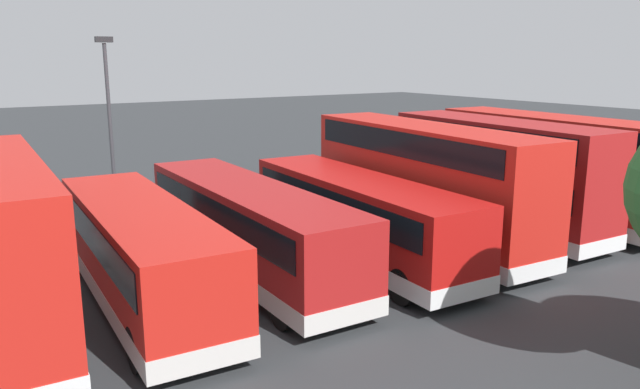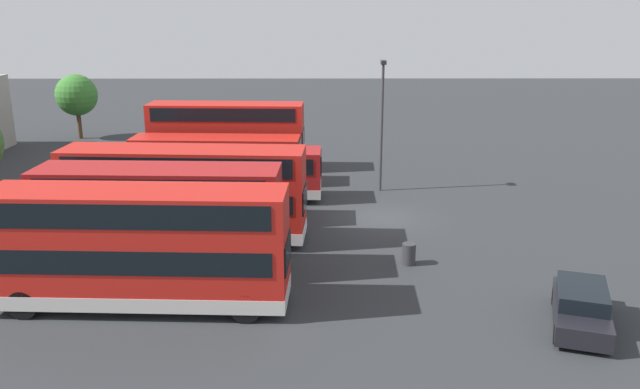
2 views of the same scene
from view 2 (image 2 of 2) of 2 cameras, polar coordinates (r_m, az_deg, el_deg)
name	(u,v)px [view 2 (image 2 of 2)]	position (r m, az deg, el deg)	size (l,w,h in m)	color
ground_plane	(382,218)	(34.79, 5.51, -2.06)	(140.00, 140.00, 0.00)	#2D3033
bus_double_decker_near_end	(139,245)	(24.69, -15.61, -4.33)	(3.04, 11.03, 4.55)	red
bus_double_decker_second	(160,217)	(27.74, -13.89, -1.94)	(2.99, 10.18, 4.55)	#A51919
bus_double_decker_third	(185,192)	(31.16, -11.81, 0.20)	(3.28, 11.51, 4.55)	red
bus_single_deck_fourth	(192,190)	(34.53, -11.19, 0.37)	(3.05, 10.98, 2.95)	#B71411
bus_single_deck_fifth	(220,172)	(38.00, -8.76, 1.95)	(2.80, 11.79, 2.95)	#A51919
bus_single_deck_sixth	(217,158)	(41.77, -9.09, 3.22)	(3.09, 10.75, 2.95)	red
bus_double_decker_seventh	(227,134)	(45.12, -8.20, 5.29)	(3.08, 10.68, 4.55)	red
car_hatchback_silver	(581,307)	(24.86, 21.98, -9.17)	(4.68, 3.08, 1.43)	black
lamp_post_tall	(382,116)	(38.96, 5.47, 6.90)	(0.70, 0.30, 7.86)	#38383D
waste_bin_yellow	(409,254)	(28.65, 7.81, -5.20)	(0.60, 0.60, 0.95)	#333338
tree_leftmost	(76,95)	(58.75, -20.63, 8.17)	(3.46, 3.46, 5.45)	#4C3823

